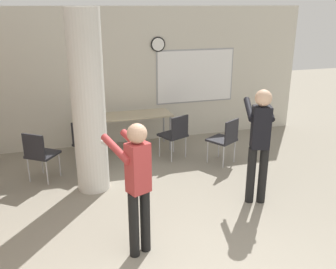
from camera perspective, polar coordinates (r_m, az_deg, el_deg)
name	(u,v)px	position (r m, az deg, el deg)	size (l,w,h in m)	color
wall_back	(124,77)	(7.88, -6.73, 8.68)	(8.00, 0.15, 2.80)	beige
support_pillar	(88,104)	(5.79, -12.05, 4.54)	(0.51, 0.51, 2.80)	silver
folding_table	(125,118)	(7.51, -6.61, 2.59)	(1.87, 0.61, 0.74)	tan
bottle_on_table	(101,111)	(7.45, -10.13, 3.51)	(0.08, 0.08, 0.27)	black
chair_table_right	(175,133)	(7.11, 1.09, 0.23)	(0.58, 0.58, 0.87)	#232328
chair_near_pillar	(40,152)	(6.54, -18.95, -2.61)	(0.61, 0.61, 0.87)	#232328
chair_table_left	(87,141)	(6.83, -12.31, -1.04)	(0.62, 0.62, 0.87)	#232328
chair_mid_room	(225,138)	(6.94, 8.68, -0.47)	(0.60, 0.60, 0.87)	#232328
person_playing_side	(260,138)	(5.52, 13.78, -0.49)	(0.53, 0.72, 1.72)	black
person_playing_front	(137,180)	(4.26, -4.75, -6.88)	(0.52, 0.65, 1.63)	black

